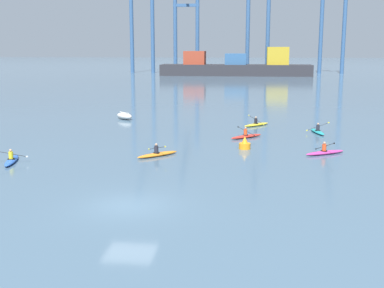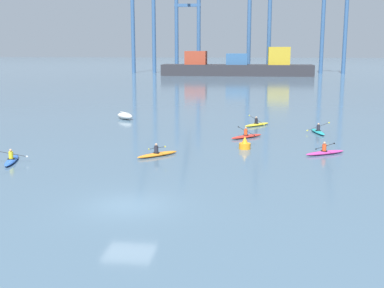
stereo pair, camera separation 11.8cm
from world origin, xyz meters
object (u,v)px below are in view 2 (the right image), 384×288
object	(u,v)px
gantry_crane_east	(335,11)
kayak_yellow	(257,124)
gantry_crane_west	(143,8)
kayak_orange	(157,154)
kayak_red	(246,136)
container_barge	(238,67)
capsized_dinghy	(125,116)
gantry_crane_east_mid	(260,9)
kayak_blue	(12,160)
kayak_teal	(318,131)
gantry_crane_west_mid	(187,18)
kayak_magenta	(325,152)
channel_buoy	(245,144)

from	to	relation	value
gantry_crane_east	kayak_yellow	distance (m)	111.68
gantry_crane_west	kayak_orange	xyz separation A→B (m)	(27.26, -121.08, -19.60)
gantry_crane_east	kayak_red	bearing A→B (deg)	-102.26
container_barge	capsized_dinghy	world-z (taller)	container_barge
gantry_crane_east_mid	container_barge	bearing A→B (deg)	-117.70
kayak_blue	kayak_teal	bearing A→B (deg)	33.13
gantry_crane_east_mid	kayak_yellow	world-z (taller)	gantry_crane_east_mid
gantry_crane_east_mid	kayak_orange	distance (m)	120.88
capsized_dinghy	kayak_blue	xyz separation A→B (m)	(-2.42, -21.32, -0.18)
gantry_crane_west	kayak_yellow	xyz separation A→B (m)	(34.49, -106.03, -19.60)
kayak_orange	container_barge	bearing A→B (deg)	88.52
gantry_crane_west_mid	kayak_blue	size ratio (longest dim) A/B	9.96
gantry_crane_east	kayak_magenta	bearing A→B (deg)	-99.00
capsized_dinghy	channel_buoy	xyz separation A→B (m)	(13.24, -14.88, 0.01)
container_barge	kayak_magenta	size ratio (longest dim) A/B	13.19
container_barge	kayak_red	distance (m)	99.86
gantry_crane_east	gantry_crane_west_mid	bearing A→B (deg)	-179.96
kayak_blue	kayak_orange	bearing A→B (deg)	18.04
container_barge	kayak_orange	world-z (taller)	container_barge
capsized_dinghy	kayak_orange	size ratio (longest dim) A/B	0.92
gantry_crane_east_mid	kayak_blue	bearing A→B (deg)	-98.42
gantry_crane_east	kayak_yellow	world-z (taller)	gantry_crane_east
container_barge	gantry_crane_east_mid	size ratio (longest dim) A/B	1.17
gantry_crane_east_mid	kayak_red	xyz separation A→B (m)	(-2.35, -110.90, -18.96)
gantry_crane_east	capsized_dinghy	world-z (taller)	gantry_crane_east
gantry_crane_west	container_barge	bearing A→B (deg)	-23.61
channel_buoy	kayak_teal	size ratio (longest dim) A/B	0.29
kayak_red	kayak_blue	bearing A→B (deg)	-144.43
kayak_magenta	capsized_dinghy	bearing A→B (deg)	139.68
kayak_teal	kayak_red	bearing A→B (deg)	-153.44
kayak_orange	kayak_blue	world-z (taller)	same
gantry_crane_east_mid	kayak_yellow	xyz separation A→B (m)	(-1.40, -104.02, -18.96)
kayak_orange	gantry_crane_east_mid	bearing A→B (deg)	85.86
kayak_magenta	kayak_blue	size ratio (longest dim) A/B	0.93
kayak_red	kayak_orange	xyz separation A→B (m)	(-6.27, -8.17, 0.00)
kayak_yellow	kayak_red	bearing A→B (deg)	-97.90
gantry_crane_east	kayak_blue	world-z (taller)	gantry_crane_east
capsized_dinghy	kayak_teal	distance (m)	20.92
capsized_dinghy	kayak_magenta	xyz separation A→B (m)	(19.09, -16.20, -0.18)
channel_buoy	kayak_orange	size ratio (longest dim) A/B	0.35
gantry_crane_east_mid	kayak_red	size ratio (longest dim) A/B	12.51
container_barge	kayak_yellow	bearing A→B (deg)	-87.26
gantry_crane_east	capsized_dinghy	bearing A→B (deg)	-110.10
gantry_crane_west_mid	capsized_dinghy	world-z (taller)	gantry_crane_west_mid
container_barge	kayak_red	size ratio (longest dim) A/B	14.59
gantry_crane_west_mid	kayak_magenta	xyz separation A→B (m)	(25.58, -120.52, -16.78)
gantry_crane_west	kayak_blue	size ratio (longest dim) A/B	11.72
capsized_dinghy	kayak_yellow	world-z (taller)	kayak_yellow
kayak_yellow	kayak_magenta	world-z (taller)	kayak_magenta
gantry_crane_west	kayak_blue	xyz separation A→B (m)	(17.80, -124.16, -19.60)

